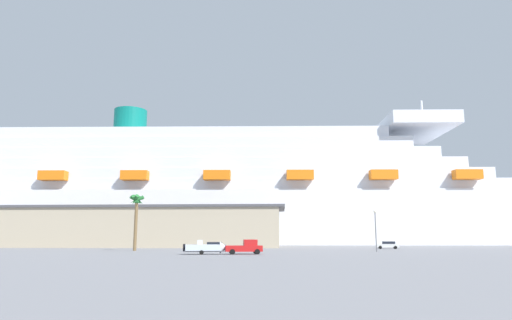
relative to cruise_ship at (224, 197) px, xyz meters
The scene contains 9 objects.
ground_plane 40.43m from the cruise_ship, 83.11° to the right, with size 600.00×600.00×0.00m, color gray.
cruise_ship is the anchor object (origin of this frame).
terminal_building 39.90m from the cruise_ship, 117.36° to the right, with size 72.98×25.09×9.92m.
pickup_truck 80.71m from the cruise_ship, 82.57° to the right, with size 5.82×2.88×2.20m.
small_boat_on_trailer 80.96m from the cruise_ship, 86.65° to the right, with size 7.46×2.72×2.15m.
palm_tree 65.13m from the cruise_ship, 99.75° to the right, with size 2.91×2.76×10.47m.
street_lamp 76.22m from the cruise_ship, 64.17° to the right, with size 0.56×0.56×7.32m.
parked_car_blue_suv 62.86m from the cruise_ship, 86.75° to the right, with size 4.81×2.53×1.58m.
parked_car_white_van 65.76m from the cruise_ship, 51.74° to the right, with size 4.96×2.78×1.58m.
Camera 1 is at (8.55, -80.35, 2.77)m, focal length 31.10 mm.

